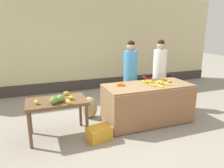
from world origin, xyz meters
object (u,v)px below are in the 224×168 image
object	(u,v)px
produce_crate	(99,133)
produce_sack	(90,107)
vendor_woman_blue_shirt	(130,77)
parked_motorcycle	(154,84)
vendor_woman_white_shirt	(159,74)

from	to	relation	value
produce_crate	produce_sack	distance (m)	1.09
vendor_woman_blue_shirt	parked_motorcycle	xyz separation A→B (m)	(1.25, 0.89, -0.51)
produce_sack	produce_crate	bearing A→B (deg)	-95.33
produce_sack	vendor_woman_white_shirt	bearing A→B (deg)	1.63
parked_motorcycle	produce_sack	xyz separation A→B (m)	(-2.32, -0.92, -0.14)
produce_crate	parked_motorcycle	bearing A→B (deg)	39.52
produce_sack	vendor_woman_blue_shirt	bearing A→B (deg)	1.67
vendor_woman_white_shirt	parked_motorcycle	xyz separation A→B (m)	(0.40, 0.87, -0.51)
vendor_woman_white_shirt	produce_crate	xyz separation A→B (m)	(-2.03, -1.13, -0.78)
vendor_woman_blue_shirt	produce_crate	world-z (taller)	vendor_woman_blue_shirt
vendor_woman_white_shirt	produce_sack	xyz separation A→B (m)	(-1.93, -0.05, -0.65)
produce_sack	parked_motorcycle	bearing A→B (deg)	21.65
vendor_woman_white_shirt	parked_motorcycle	bearing A→B (deg)	65.33
parked_motorcycle	produce_crate	size ratio (longest dim) A/B	3.64
produce_crate	produce_sack	world-z (taller)	produce_sack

